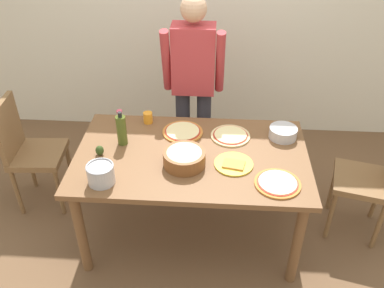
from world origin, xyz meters
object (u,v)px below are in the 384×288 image
Objects in this scene: pizza_second_cooked at (278,183)px; popcorn_bowl at (184,157)px; pizza_raw_on_board at (230,135)px; plate_with_slice at (234,164)px; olive_oil_bottle at (122,130)px; cup_orange at (148,118)px; person_cook at (193,81)px; steel_pot at (101,174)px; mixing_bowl_steel at (283,133)px; chair_wooden_right at (374,176)px; pizza_cooked_on_tray at (183,132)px; salt_shaker at (120,117)px; chair_wooden_left at (27,148)px; avocado at (100,150)px; dining_table at (192,165)px.

pizza_second_cooked is 1.04× the size of popcorn_bowl.
plate_with_slice reaches higher than pizza_raw_on_board.
pizza_raw_on_board is 1.12× the size of olive_oil_bottle.
cup_orange is at bearing 64.71° from olive_oil_bottle.
steel_pot is at bearing -114.96° from person_cook.
cup_orange reaches higher than pizza_raw_on_board.
pizza_raw_on_board is at bearing -177.60° from mixing_bowl_steel.
chair_wooden_right is at bearing -10.70° from mixing_bowl_steel.
pizza_cooked_on_tray and pizza_second_cooked have the same top height.
chair_wooden_right is 8.96× the size of salt_shaker.
person_cook reaches higher than pizza_cooked_on_tray.
chair_wooden_right is 3.65× the size of plate_with_slice.
chair_wooden_left is at bearing 141.43° from steel_pot.
pizza_cooked_on_tray is at bearing 29.60° from avocado.
dining_table is 0.32m from plate_with_slice.
pizza_second_cooked is 1.46× the size of mixing_bowl_steel.
mixing_bowl_steel is at bearing -0.85° from pizza_cooked_on_tray.
pizza_cooked_on_tray is at bearing 175.67° from pizza_raw_on_board.
dining_table is at bearing -12.39° from chair_wooden_left.
dining_table is at bearing 71.25° from popcorn_bowl.
plate_with_slice is 0.33m from popcorn_bowl.
olive_oil_bottle reaches higher than dining_table.
cup_orange is 0.21m from salt_shaker.
mixing_bowl_steel is 1.30m from avocado.
chair_wooden_right is 1.08m from pizza_raw_on_board.
pizza_cooked_on_tray is 0.30m from cup_orange.
person_cook is at bearing 92.73° from dining_table.
steel_pot is 2.48× the size of avocado.
avocado is (0.70, -0.34, 0.25)m from chair_wooden_left.
pizza_cooked_on_tray is 0.50m from salt_shaker.
steel_pot is (-0.46, -0.59, 0.06)m from pizza_cooked_on_tray.
steel_pot reaches higher than mixing_bowl_steel.
olive_oil_bottle is (-0.76, -0.14, 0.10)m from pizza_raw_on_board.
person_cook reaches higher than salt_shaker.
chair_wooden_right is 0.89m from pizza_second_cooked.
chair_wooden_left is 1.67m from plate_with_slice.
chair_wooden_right reaches higher than pizza_second_cooked.
steel_pot is (-0.05, -0.43, -0.05)m from olive_oil_bottle.
pizza_second_cooked is at bearing -33.15° from plate_with_slice.
pizza_second_cooked is (0.56, -0.28, 0.10)m from dining_table.
plate_with_slice is (-0.27, 0.18, -0.00)m from pizza_second_cooked.
plate_with_slice reaches higher than pizza_cooked_on_tray.
chair_wooden_right is 1.97m from avocado.
person_cook is 6.23× the size of plate_with_slice.
cup_orange reaches higher than avocado.
chair_wooden_left reaches higher than salt_shaker.
mixing_bowl_steel is 1.89× the size of salt_shaker.
pizza_cooked_on_tray is 1.15× the size of plate_with_slice.
avocado is at bearing -175.76° from dining_table.
person_cook reaches higher than chair_wooden_right.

